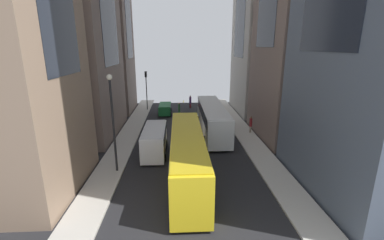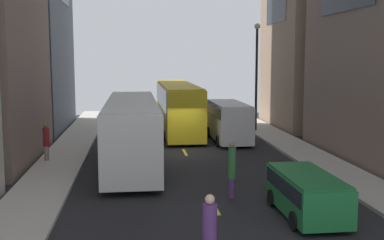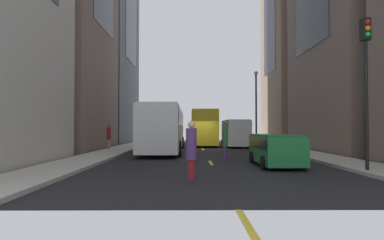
{
  "view_description": "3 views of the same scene",
  "coord_description": "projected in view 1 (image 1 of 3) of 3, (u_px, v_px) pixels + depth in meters",
  "views": [
    {
      "loc": [
        0.94,
        27.32,
        10.08
      ],
      "look_at": [
        -0.45,
        0.81,
        2.57
      ],
      "focal_mm": 24.6,
      "sensor_mm": 36.0,
      "label": 1
    },
    {
      "loc": [
        -2.89,
        -27.59,
        5.48
      ],
      "look_at": [
        0.53,
        0.94,
        1.8
      ],
      "focal_mm": 44.98,
      "sensor_mm": 36.0,
      "label": 2
    },
    {
      "loc": [
        -1.07,
        -27.09,
        1.83
      ],
      "look_at": [
        -0.9,
        4.57,
        2.62
      ],
      "focal_mm": 29.65,
      "sensor_mm": 36.0,
      "label": 3
    }
  ],
  "objects": [
    {
      "name": "lane_stripe_2",
      "position": [
        188.0,
        140.0,
        29.04
      ],
      "size": [
        0.16,
        2.0,
        0.01
      ],
      "primitive_type": "cube",
      "color": "yellow",
      "rests_on": "ground"
    },
    {
      "name": "lane_stripe_0",
      "position": [
        184.0,
        102.0,
        49.22
      ],
      "size": [
        0.16,
        2.0,
        0.01
      ],
      "primitive_type": "cube",
      "color": "yellow",
      "rests_on": "ground"
    },
    {
      "name": "pedestrian_walking_far",
      "position": [
        179.0,
        110.0,
        37.76
      ],
      "size": [
        0.31,
        0.31,
        2.26
      ],
      "rotation": [
        0.0,
        0.0,
        2.18
      ],
      "color": "#593372",
      "rests_on": "ground"
    },
    {
      "name": "delivery_van_white",
      "position": [
        155.0,
        139.0,
        25.13
      ],
      "size": [
        2.25,
        6.1,
        2.58
      ],
      "color": "white",
      "rests_on": "ground"
    },
    {
      "name": "lane_stripe_3",
      "position": [
        193.0,
        191.0,
        18.95
      ],
      "size": [
        0.16,
        2.0,
        0.01
      ],
      "primitive_type": "cube",
      "color": "yellow",
      "rests_on": "ground"
    },
    {
      "name": "city_bus_white",
      "position": [
        212.0,
        116.0,
        31.12
      ],
      "size": [
        2.8,
        12.94,
        3.35
      ],
      "color": "silver",
      "rests_on": "ground"
    },
    {
      "name": "pedestrian_crossing_mid",
      "position": [
        190.0,
        101.0,
        44.11
      ],
      "size": [
        0.37,
        0.37,
        2.07
      ],
      "rotation": [
        0.0,
        0.0,
        2.15
      ],
      "color": "maroon",
      "rests_on": "ground"
    },
    {
      "name": "streetcar_yellow",
      "position": [
        187.0,
        152.0,
        20.52
      ],
      "size": [
        2.7,
        13.72,
        3.59
      ],
      "color": "yellow",
      "rests_on": "ground"
    },
    {
      "name": "pedestrian_waiting_curb",
      "position": [
        251.0,
        124.0,
        31.0
      ],
      "size": [
        0.33,
        0.33,
        1.98
      ],
      "rotation": [
        0.0,
        0.0,
        3.14
      ],
      "color": "gray",
      "rests_on": "ground"
    },
    {
      "name": "lane_stripe_1",
      "position": [
        185.0,
        116.0,
        39.13
      ],
      "size": [
        0.16,
        2.0,
        0.01
      ],
      "primitive_type": "cube",
      "color": "yellow",
      "rests_on": "ground"
    },
    {
      "name": "streetlamp_near",
      "position": [
        112.0,
        115.0,
        20.44
      ],
      "size": [
        0.44,
        0.44,
        7.89
      ],
      "color": "black",
      "rests_on": "ground"
    },
    {
      "name": "sidewalk_east",
      "position": [
        125.0,
        141.0,
        28.68
      ],
      "size": [
        2.42,
        44.0,
        0.15
      ],
      "primitive_type": "cube",
      "color": "#B2ADA3",
      "rests_on": "ground"
    },
    {
      "name": "traffic_light_near_corner",
      "position": [
        146.0,
        83.0,
        41.46
      ],
      "size": [
        0.32,
        0.44,
        6.1
      ],
      "color": "black",
      "rests_on": "ground"
    },
    {
      "name": "car_green_0",
      "position": [
        165.0,
        108.0,
        40.11
      ],
      "size": [
        1.92,
        4.17,
        1.51
      ],
      "color": "#1E7238",
      "rests_on": "ground"
    },
    {
      "name": "ground_plane",
      "position": [
        188.0,
        140.0,
        29.05
      ],
      "size": [
        40.03,
        40.03,
        0.0
      ],
      "primitive_type": "plane",
      "color": "black"
    },
    {
      "name": "sidewalk_west",
      "position": [
        248.0,
        139.0,
        29.37
      ],
      "size": [
        2.42,
        44.0,
        0.15
      ],
      "primitive_type": "cube",
      "color": "#B2ADA3",
      "rests_on": "ground"
    }
  ]
}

